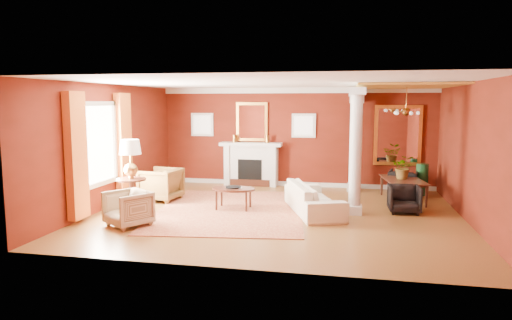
% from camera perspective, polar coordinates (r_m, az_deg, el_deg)
% --- Properties ---
extents(ground, '(8.00, 8.00, 0.00)m').
position_cam_1_polar(ground, '(10.31, 2.62, -6.69)').
color(ground, brown).
rests_on(ground, ground).
extents(room_shell, '(8.04, 7.04, 2.92)m').
position_cam_1_polar(room_shell, '(10.01, 2.68, 4.58)').
color(room_shell, '#62190D').
rests_on(room_shell, ground).
extents(fireplace, '(1.85, 0.42, 1.29)m').
position_cam_1_polar(fireplace, '(13.63, -0.64, -0.50)').
color(fireplace, silver).
rests_on(fireplace, ground).
extents(overmantel_mirror, '(0.95, 0.07, 1.15)m').
position_cam_1_polar(overmantel_mirror, '(13.65, -0.53, 4.81)').
color(overmantel_mirror, gold).
rests_on(overmantel_mirror, fireplace).
extents(flank_window_left, '(0.70, 0.07, 0.70)m').
position_cam_1_polar(flank_window_left, '(14.06, -6.73, 4.42)').
color(flank_window_left, silver).
rests_on(flank_window_left, room_shell).
extents(flank_window_right, '(0.70, 0.07, 0.70)m').
position_cam_1_polar(flank_window_right, '(13.43, 5.99, 4.30)').
color(flank_window_right, silver).
rests_on(flank_window_right, room_shell).
extents(left_window, '(0.21, 2.55, 2.60)m').
position_cam_1_polar(left_window, '(10.80, -18.74, 1.24)').
color(left_window, white).
rests_on(left_window, room_shell).
extents(column_front, '(0.36, 0.36, 2.80)m').
position_cam_1_polar(column_front, '(10.24, 12.36, 1.17)').
color(column_front, silver).
rests_on(column_front, ground).
extents(column_back, '(0.36, 0.36, 2.80)m').
position_cam_1_polar(column_back, '(12.93, 12.18, 2.41)').
color(column_back, silver).
rests_on(column_back, ground).
extents(header_beam, '(0.30, 3.20, 0.32)m').
position_cam_1_polar(header_beam, '(11.79, 12.40, 7.75)').
color(header_beam, silver).
rests_on(header_beam, column_front).
extents(amber_ceiling, '(2.30, 3.40, 0.04)m').
position_cam_1_polar(amber_ceiling, '(11.72, 18.14, 8.79)').
color(amber_ceiling, gold).
rests_on(amber_ceiling, room_shell).
extents(dining_mirror, '(1.30, 0.07, 1.70)m').
position_cam_1_polar(dining_mirror, '(13.45, 17.30, 2.95)').
color(dining_mirror, gold).
rests_on(dining_mirror, room_shell).
extents(chandelier, '(0.60, 0.62, 0.75)m').
position_cam_1_polar(chandelier, '(11.77, 18.24, 5.75)').
color(chandelier, '#A77934').
rests_on(chandelier, room_shell).
extents(crown_trim, '(8.00, 0.08, 0.16)m').
position_cam_1_polar(crown_trim, '(13.44, 4.97, 8.67)').
color(crown_trim, silver).
rests_on(crown_trim, room_shell).
extents(base_trim, '(8.00, 0.08, 0.12)m').
position_cam_1_polar(base_trim, '(13.65, 4.84, -2.99)').
color(base_trim, silver).
rests_on(base_trim, ground).
extents(rug, '(3.80, 4.75, 0.02)m').
position_cam_1_polar(rug, '(10.62, -3.25, -6.24)').
color(rug, maroon).
rests_on(rug, ground).
extents(sofa, '(1.37, 2.35, 0.88)m').
position_cam_1_polar(sofa, '(10.38, 7.25, -4.15)').
color(sofa, '#F3E8CC').
rests_on(sofa, ground).
extents(armchair_leopard, '(0.94, 0.99, 0.91)m').
position_cam_1_polar(armchair_leopard, '(11.79, -11.83, -2.80)').
color(armchair_leopard, black).
rests_on(armchair_leopard, ground).
extents(armchair_stripe, '(1.04, 1.02, 0.79)m').
position_cam_1_polar(armchair_stripe, '(9.55, -15.71, -5.65)').
color(armchair_stripe, tan).
rests_on(armchair_stripe, ground).
extents(coffee_table, '(1.00, 1.00, 0.51)m').
position_cam_1_polar(coffee_table, '(10.61, -2.83, -3.75)').
color(coffee_table, black).
rests_on(coffee_table, ground).
extents(coffee_book, '(0.15, 0.04, 0.20)m').
position_cam_1_polar(coffee_book, '(10.55, -2.56, -2.99)').
color(coffee_book, black).
rests_on(coffee_book, coffee_table).
extents(side_table, '(0.66, 0.66, 1.65)m').
position_cam_1_polar(side_table, '(10.61, -15.40, -0.32)').
color(side_table, black).
rests_on(side_table, ground).
extents(dining_table, '(0.78, 1.66, 0.89)m').
position_cam_1_polar(dining_table, '(12.07, 18.04, -2.83)').
color(dining_table, black).
rests_on(dining_table, ground).
extents(dining_chair_near, '(0.70, 0.65, 0.69)m').
position_cam_1_polar(dining_chair_near, '(10.82, 18.04, -4.51)').
color(dining_chair_near, black).
rests_on(dining_chair_near, ground).
extents(dining_chair_far, '(0.85, 0.81, 0.74)m').
position_cam_1_polar(dining_chair_far, '(12.84, 17.91, -2.56)').
color(dining_chair_far, black).
rests_on(dining_chair_far, ground).
extents(green_urn, '(0.36, 0.36, 0.86)m').
position_cam_1_polar(green_urn, '(13.03, 20.01, -2.67)').
color(green_urn, '#12391A').
rests_on(green_urn, ground).
extents(potted_plant, '(0.59, 0.64, 0.47)m').
position_cam_1_polar(potted_plant, '(11.99, 17.99, 0.38)').
color(potted_plant, '#26591E').
rests_on(potted_plant, dining_table).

